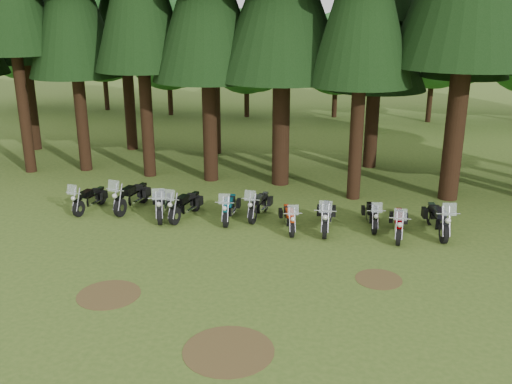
% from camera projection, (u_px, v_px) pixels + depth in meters
% --- Properties ---
extents(ground, '(120.00, 120.00, 0.00)m').
position_uv_depth(ground, '(229.00, 273.00, 17.42)').
color(ground, '#3D571D').
rests_on(ground, ground).
extents(decid_0, '(8.00, 7.78, 10.00)m').
position_uv_depth(decid_0, '(27.00, 32.00, 43.29)').
color(decid_0, '#311C10').
rests_on(decid_0, ground).
extents(decid_1, '(7.91, 7.69, 9.88)m').
position_uv_depth(decid_1, '(104.00, 33.00, 42.62)').
color(decid_1, '#311C10').
rests_on(decid_1, ground).
extents(decid_2, '(6.72, 6.53, 8.40)m').
position_uv_depth(decid_2, '(171.00, 47.00, 40.93)').
color(decid_2, '#311C10').
rests_on(decid_2, ground).
extents(decid_3, '(6.12, 5.95, 7.65)m').
position_uv_depth(decid_3, '(250.00, 54.00, 40.31)').
color(decid_3, '#311C10').
rests_on(decid_3, ground).
extents(decid_4, '(5.93, 5.76, 7.41)m').
position_uv_depth(decid_4, '(340.00, 56.00, 40.27)').
color(decid_4, '#311C10').
rests_on(decid_4, ground).
extents(decid_5, '(8.45, 8.21, 10.56)m').
position_uv_depth(decid_5, '(443.00, 30.00, 37.85)').
color(decid_5, '#311C10').
rests_on(decid_5, ground).
extents(dirt_patch_0, '(1.80, 1.80, 0.01)m').
position_uv_depth(dirt_patch_0, '(109.00, 295.00, 16.13)').
color(dirt_patch_0, '#4C3D1E').
rests_on(dirt_patch_0, ground).
extents(dirt_patch_1, '(1.40, 1.40, 0.01)m').
position_uv_depth(dirt_patch_1, '(379.00, 279.00, 17.04)').
color(dirt_patch_1, '#4C3D1E').
rests_on(dirt_patch_1, ground).
extents(dirt_patch_2, '(2.20, 2.20, 0.01)m').
position_uv_depth(dirt_patch_2, '(229.00, 351.00, 13.51)').
color(dirt_patch_2, '#4C3D1E').
rests_on(dirt_patch_2, ground).
extents(motorcycle_0, '(0.57, 2.18, 1.37)m').
position_uv_depth(motorcycle_0, '(90.00, 199.00, 22.65)').
color(motorcycle_0, black).
rests_on(motorcycle_0, ground).
extents(motorcycle_1, '(0.67, 2.48, 1.56)m').
position_uv_depth(motorcycle_1, '(132.00, 197.00, 22.71)').
color(motorcycle_1, black).
rests_on(motorcycle_1, ground).
extents(motorcycle_2, '(1.00, 2.36, 1.50)m').
position_uv_depth(motorcycle_2, '(161.00, 205.00, 21.92)').
color(motorcycle_2, black).
rests_on(motorcycle_2, ground).
extents(motorcycle_3, '(0.74, 2.32, 1.46)m').
position_uv_depth(motorcycle_3, '(185.00, 206.00, 21.84)').
color(motorcycle_3, black).
rests_on(motorcycle_3, ground).
extents(motorcycle_4, '(0.48, 2.21, 1.39)m').
position_uv_depth(motorcycle_4, '(229.00, 208.00, 21.61)').
color(motorcycle_4, black).
rests_on(motorcycle_4, ground).
extents(motorcycle_5, '(0.56, 2.23, 1.40)m').
position_uv_depth(motorcycle_5, '(259.00, 206.00, 21.92)').
color(motorcycle_5, black).
rests_on(motorcycle_5, ground).
extents(motorcycle_6, '(0.81, 2.04, 1.29)m').
position_uv_depth(motorcycle_6, '(289.00, 219.00, 20.67)').
color(motorcycle_6, black).
rests_on(motorcycle_6, ground).
extents(motorcycle_7, '(0.47, 2.38, 1.50)m').
position_uv_depth(motorcycle_7, '(326.00, 217.00, 20.63)').
color(motorcycle_7, black).
rests_on(motorcycle_7, ground).
extents(motorcycle_8, '(0.56, 2.04, 1.28)m').
position_uv_depth(motorcycle_8, '(372.00, 216.00, 20.95)').
color(motorcycle_8, black).
rests_on(motorcycle_8, ground).
extents(motorcycle_9, '(0.42, 2.25, 1.42)m').
position_uv_depth(motorcycle_9, '(399.00, 224.00, 20.03)').
color(motorcycle_9, black).
rests_on(motorcycle_9, ground).
extents(motorcycle_10, '(0.72, 2.49, 1.56)m').
position_uv_depth(motorcycle_10, '(438.00, 220.00, 20.29)').
color(motorcycle_10, black).
rests_on(motorcycle_10, ground).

